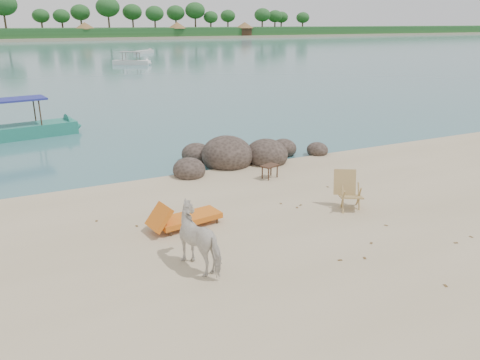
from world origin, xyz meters
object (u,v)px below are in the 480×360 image
at_px(boulders, 239,156).
at_px(side_table, 270,172).
at_px(deck_chair, 351,192).
at_px(lounge_chair, 189,216).
at_px(boat_near, 11,106).
at_px(cow, 202,239).

distance_m(boulders, side_table, 2.11).
height_order(side_table, deck_chair, deck_chair).
height_order(lounge_chair, deck_chair, deck_chair).
bearing_deg(boat_near, deck_chair, -67.87).
distance_m(side_table, lounge_chair, 4.38).
relative_size(boulders, cow, 4.18).
distance_m(cow, lounge_chair, 2.11).
bearing_deg(cow, boat_near, -94.71).
xyz_separation_m(deck_chair, boat_near, (-8.07, 13.21, 0.91)).
bearing_deg(side_table, deck_chair, -99.03).
height_order(cow, boat_near, boat_near).
xyz_separation_m(side_table, boat_near, (-7.37, 9.95, 1.20)).
relative_size(side_table, lounge_chair, 0.27).
bearing_deg(boulders, side_table, -86.76).
relative_size(side_table, boat_near, 0.09).
xyz_separation_m(boulders, cow, (-3.97, -6.55, 0.38)).
bearing_deg(cow, side_table, -150.13).
bearing_deg(boat_near, side_table, -62.75).
bearing_deg(side_table, cow, -153.72).
distance_m(boulders, cow, 7.67).
bearing_deg(boulders, boat_near, 132.74).
xyz_separation_m(cow, side_table, (4.09, 4.45, -0.42)).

